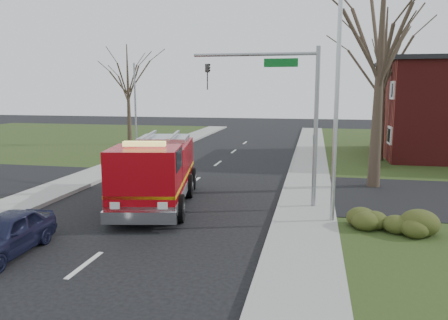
# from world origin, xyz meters

# --- Properties ---
(ground) EXTENTS (120.00, 120.00, 0.00)m
(ground) POSITION_xyz_m (0.00, 0.00, 0.00)
(ground) COLOR black
(ground) RESTS_ON ground
(sidewalk_right) EXTENTS (2.40, 80.00, 0.15)m
(sidewalk_right) POSITION_xyz_m (6.20, 0.00, 0.07)
(sidewalk_right) COLOR gray
(sidewalk_right) RESTS_ON ground
(sidewalk_left) EXTENTS (2.40, 80.00, 0.15)m
(sidewalk_left) POSITION_xyz_m (-6.20, 0.00, 0.07)
(sidewalk_left) COLOR gray
(sidewalk_left) RESTS_ON ground
(health_center_sign) EXTENTS (0.12, 2.00, 1.40)m
(health_center_sign) POSITION_xyz_m (10.50, 12.50, 0.88)
(health_center_sign) COLOR #491211
(health_center_sign) RESTS_ON ground
(hedge_corner) EXTENTS (2.80, 2.00, 0.90)m
(hedge_corner) POSITION_xyz_m (9.00, -1.00, 0.58)
(hedge_corner) COLOR #303814
(hedge_corner) RESTS_ON lawn_right
(bare_tree_near) EXTENTS (6.00, 6.00, 12.00)m
(bare_tree_near) POSITION_xyz_m (9.50, 6.00, 7.41)
(bare_tree_near) COLOR #3C2E23
(bare_tree_near) RESTS_ON ground
(bare_tree_far) EXTENTS (5.25, 5.25, 10.50)m
(bare_tree_far) POSITION_xyz_m (11.00, 15.00, 6.49)
(bare_tree_far) COLOR #3C2E23
(bare_tree_far) RESTS_ON ground
(bare_tree_left) EXTENTS (4.50, 4.50, 9.00)m
(bare_tree_left) POSITION_xyz_m (-10.00, 20.00, 5.56)
(bare_tree_left) COLOR #3C2E23
(bare_tree_left) RESTS_ON ground
(traffic_signal_mast) EXTENTS (5.29, 0.18, 6.80)m
(traffic_signal_mast) POSITION_xyz_m (5.21, 1.50, 4.71)
(traffic_signal_mast) COLOR gray
(traffic_signal_mast) RESTS_ON ground
(streetlight_pole) EXTENTS (1.48, 0.16, 8.40)m
(streetlight_pole) POSITION_xyz_m (7.14, -0.50, 4.55)
(streetlight_pole) COLOR #B7BABF
(streetlight_pole) RESTS_ON ground
(utility_pole_far) EXTENTS (0.14, 0.14, 7.00)m
(utility_pole_far) POSITION_xyz_m (-6.80, 14.00, 3.50)
(utility_pole_far) COLOR gray
(utility_pole_far) RESTS_ON ground
(fire_engine) EXTENTS (4.17, 8.12, 3.13)m
(fire_engine) POSITION_xyz_m (-0.29, 0.79, 1.42)
(fire_engine) COLOR #A2070F
(fire_engine) RESTS_ON ground
(parked_car_maroon) EXTENTS (1.70, 3.92, 1.32)m
(parked_car_maroon) POSITION_xyz_m (-2.80, -5.76, 0.66)
(parked_car_maroon) COLOR #181B36
(parked_car_maroon) RESTS_ON ground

